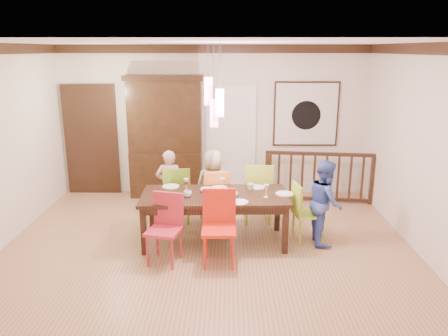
{
  "coord_description": "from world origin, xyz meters",
  "views": [
    {
      "loc": [
        0.31,
        -5.96,
        2.82
      ],
      "look_at": [
        0.24,
        0.32,
        1.1
      ],
      "focal_mm": 35.0,
      "sensor_mm": 36.0,
      "label": 1
    }
  ],
  "objects_px": {
    "china_hutch": "(166,137)",
    "balustrade": "(320,176)",
    "person_end_right": "(325,202)",
    "person_far_left": "(170,186)",
    "person_far_mid": "(213,186)",
    "dining_table": "(215,200)",
    "chair_far_left": "(178,190)",
    "chair_end_right": "(308,209)"
  },
  "relations": [
    {
      "from": "china_hutch",
      "to": "balustrade",
      "type": "relative_size",
      "value": 1.13
    },
    {
      "from": "person_end_right",
      "to": "person_far_left",
      "type": "bearing_deg",
      "value": 70.7
    },
    {
      "from": "balustrade",
      "to": "person_far_mid",
      "type": "xyz_separation_m",
      "value": [
        -1.98,
        -1.04,
        0.12
      ]
    },
    {
      "from": "person_end_right",
      "to": "china_hutch",
      "type": "bearing_deg",
      "value": 50.56
    },
    {
      "from": "dining_table",
      "to": "chair_far_left",
      "type": "xyz_separation_m",
      "value": [
        -0.64,
        0.81,
        -0.11
      ]
    },
    {
      "from": "dining_table",
      "to": "person_end_right",
      "type": "xyz_separation_m",
      "value": [
        1.63,
        0.01,
        -0.04
      ]
    },
    {
      "from": "balustrade",
      "to": "person_far_mid",
      "type": "height_order",
      "value": "person_far_mid"
    },
    {
      "from": "person_end_right",
      "to": "chair_far_left",
      "type": "bearing_deg",
      "value": 70.47
    },
    {
      "from": "chair_far_left",
      "to": "balustrade",
      "type": "relative_size",
      "value": 0.46
    },
    {
      "from": "person_far_mid",
      "to": "chair_end_right",
      "type": "bearing_deg",
      "value": 162.17
    },
    {
      "from": "chair_far_left",
      "to": "chair_end_right",
      "type": "distance_m",
      "value": 2.18
    },
    {
      "from": "balustrade",
      "to": "chair_far_left",
      "type": "bearing_deg",
      "value": -151.64
    },
    {
      "from": "person_far_left",
      "to": "chair_end_right",
      "type": "bearing_deg",
      "value": 155.51
    },
    {
      "from": "dining_table",
      "to": "person_far_mid",
      "type": "height_order",
      "value": "person_far_mid"
    },
    {
      "from": "china_hutch",
      "to": "person_far_mid",
      "type": "height_order",
      "value": "china_hutch"
    },
    {
      "from": "dining_table",
      "to": "china_hutch",
      "type": "height_order",
      "value": "china_hutch"
    },
    {
      "from": "person_far_left",
      "to": "person_end_right",
      "type": "relative_size",
      "value": 0.96
    },
    {
      "from": "chair_far_left",
      "to": "person_far_mid",
      "type": "relative_size",
      "value": 0.78
    },
    {
      "from": "dining_table",
      "to": "person_end_right",
      "type": "relative_size",
      "value": 1.72
    },
    {
      "from": "person_far_left",
      "to": "dining_table",
      "type": "bearing_deg",
      "value": 128.44
    },
    {
      "from": "chair_far_left",
      "to": "person_far_mid",
      "type": "xyz_separation_m",
      "value": [
        0.6,
        -0.02,
        0.07
      ]
    },
    {
      "from": "china_hutch",
      "to": "person_far_mid",
      "type": "xyz_separation_m",
      "value": [
        0.97,
        -1.38,
        -0.56
      ]
    },
    {
      "from": "china_hutch",
      "to": "person_far_left",
      "type": "bearing_deg",
      "value": -80.17
    },
    {
      "from": "dining_table",
      "to": "chair_end_right",
      "type": "xyz_separation_m",
      "value": [
        1.4,
        0.04,
        -0.15
      ]
    },
    {
      "from": "dining_table",
      "to": "balustrade",
      "type": "bearing_deg",
      "value": 41.72
    },
    {
      "from": "chair_end_right",
      "to": "person_end_right",
      "type": "distance_m",
      "value": 0.27
    },
    {
      "from": "balustrade",
      "to": "person_end_right",
      "type": "bearing_deg",
      "value": -92.61
    },
    {
      "from": "balustrade",
      "to": "dining_table",
      "type": "bearing_deg",
      "value": -129.78
    },
    {
      "from": "person_far_left",
      "to": "person_end_right",
      "type": "distance_m",
      "value": 2.56
    },
    {
      "from": "balustrade",
      "to": "person_end_right",
      "type": "xyz_separation_m",
      "value": [
        -0.3,
        -1.82,
        0.13
      ]
    },
    {
      "from": "chair_far_left",
      "to": "chair_end_right",
      "type": "bearing_deg",
      "value": 156.94
    },
    {
      "from": "dining_table",
      "to": "china_hutch",
      "type": "distance_m",
      "value": 2.45
    },
    {
      "from": "chair_end_right",
      "to": "balustrade",
      "type": "xyz_separation_m",
      "value": [
        0.54,
        1.79,
        -0.02
      ]
    },
    {
      "from": "china_hutch",
      "to": "chair_far_left",
      "type": "bearing_deg",
      "value": -74.83
    },
    {
      "from": "dining_table",
      "to": "balustrade",
      "type": "height_order",
      "value": "balustrade"
    },
    {
      "from": "china_hutch",
      "to": "person_end_right",
      "type": "relative_size",
      "value": 1.86
    },
    {
      "from": "dining_table",
      "to": "chair_end_right",
      "type": "bearing_deg",
      "value": 0.1
    },
    {
      "from": "person_end_right",
      "to": "person_far_mid",
      "type": "bearing_deg",
      "value": 64.89
    },
    {
      "from": "balustrade",
      "to": "chair_end_right",
      "type": "bearing_deg",
      "value": -99.97
    },
    {
      "from": "chair_far_left",
      "to": "dining_table",
      "type": "bearing_deg",
      "value": 125.92
    },
    {
      "from": "person_far_left",
      "to": "person_far_mid",
      "type": "relative_size",
      "value": 0.98
    },
    {
      "from": "person_far_left",
      "to": "person_far_mid",
      "type": "distance_m",
      "value": 0.74
    }
  ]
}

